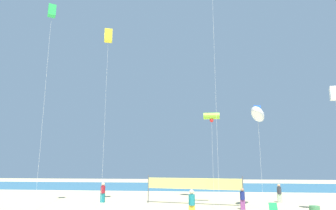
{
  "coord_description": "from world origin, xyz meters",
  "views": [
    {
      "loc": [
        1.5,
        -14.94,
        3.2
      ],
      "look_at": [
        -1.32,
        8.29,
        8.02
      ],
      "focal_mm": 31.73,
      "sensor_mm": 36.0,
      "label": 1
    }
  ],
  "objects_px": {
    "kite_yellow_box": "(108,36)",
    "kite_white_inflatable": "(258,114)",
    "kite_green_box": "(52,11)",
    "beachgoer_navy_shirt": "(242,198)",
    "volleyball_net": "(193,185)",
    "kite_lime_tube": "(211,116)",
    "beachgoer_charcoal_shirt": "(279,192)",
    "kite_white_box": "(335,93)",
    "beachgoer_maroon_shirt": "(103,192)",
    "folding_beach_chair": "(274,210)",
    "beachgoer_teal_shirt": "(192,203)"
  },
  "relations": [
    {
      "from": "beachgoer_teal_shirt",
      "to": "volleyball_net",
      "type": "relative_size",
      "value": 0.21
    },
    {
      "from": "kite_green_box",
      "to": "kite_white_inflatable",
      "type": "bearing_deg",
      "value": 8.94
    },
    {
      "from": "kite_lime_tube",
      "to": "kite_green_box",
      "type": "bearing_deg",
      "value": -162.36
    },
    {
      "from": "kite_white_box",
      "to": "kite_green_box",
      "type": "xyz_separation_m",
      "value": [
        -21.45,
        0.08,
        7.71
      ]
    },
    {
      "from": "kite_yellow_box",
      "to": "kite_lime_tube",
      "type": "xyz_separation_m",
      "value": [
        8.91,
        1.72,
        -7.15
      ]
    },
    {
      "from": "beachgoer_maroon_shirt",
      "to": "kite_lime_tube",
      "type": "bearing_deg",
      "value": 154.49
    },
    {
      "from": "kite_green_box",
      "to": "kite_lime_tube",
      "type": "bearing_deg",
      "value": 17.64
    },
    {
      "from": "beachgoer_teal_shirt",
      "to": "kite_green_box",
      "type": "bearing_deg",
      "value": -97.91
    },
    {
      "from": "beachgoer_navy_shirt",
      "to": "kite_white_inflatable",
      "type": "relative_size",
      "value": 0.2
    },
    {
      "from": "beachgoer_navy_shirt",
      "to": "volleyball_net",
      "type": "relative_size",
      "value": 0.19
    },
    {
      "from": "beachgoer_charcoal_shirt",
      "to": "kite_white_inflatable",
      "type": "relative_size",
      "value": 0.2
    },
    {
      "from": "volleyball_net",
      "to": "kite_green_box",
      "type": "height_order",
      "value": "kite_green_box"
    },
    {
      "from": "beachgoer_teal_shirt",
      "to": "beachgoer_charcoal_shirt",
      "type": "bearing_deg",
      "value": 142.34
    },
    {
      "from": "beachgoer_maroon_shirt",
      "to": "kite_white_inflatable",
      "type": "relative_size",
      "value": 0.22
    },
    {
      "from": "volleyball_net",
      "to": "kite_lime_tube",
      "type": "height_order",
      "value": "kite_lime_tube"
    },
    {
      "from": "volleyball_net",
      "to": "beachgoer_charcoal_shirt",
      "type": "bearing_deg",
      "value": 17.98
    },
    {
      "from": "beachgoer_charcoal_shirt",
      "to": "kite_white_box",
      "type": "xyz_separation_m",
      "value": [
        2.5,
        -7.39,
        7.27
      ]
    },
    {
      "from": "beachgoer_navy_shirt",
      "to": "volleyball_net",
      "type": "bearing_deg",
      "value": -145.6
    },
    {
      "from": "folding_beach_chair",
      "to": "kite_white_inflatable",
      "type": "height_order",
      "value": "kite_white_inflatable"
    },
    {
      "from": "beachgoer_charcoal_shirt",
      "to": "kite_yellow_box",
      "type": "bearing_deg",
      "value": 143.67
    },
    {
      "from": "beachgoer_navy_shirt",
      "to": "kite_green_box",
      "type": "bearing_deg",
      "value": -103.8
    },
    {
      "from": "beachgoer_teal_shirt",
      "to": "kite_white_box",
      "type": "relative_size",
      "value": 0.2
    },
    {
      "from": "kite_green_box",
      "to": "beachgoer_maroon_shirt",
      "type": "bearing_deg",
      "value": 59.82
    },
    {
      "from": "beachgoer_teal_shirt",
      "to": "kite_white_inflatable",
      "type": "relative_size",
      "value": 0.22
    },
    {
      "from": "beachgoer_navy_shirt",
      "to": "kite_white_box",
      "type": "height_order",
      "value": "kite_white_box"
    },
    {
      "from": "kite_yellow_box",
      "to": "kite_lime_tube",
      "type": "relative_size",
      "value": 1.96
    },
    {
      "from": "kite_green_box",
      "to": "beachgoer_charcoal_shirt",
      "type": "bearing_deg",
      "value": 21.08
    },
    {
      "from": "volleyball_net",
      "to": "kite_white_box",
      "type": "distance_m",
      "value": 12.99
    },
    {
      "from": "kite_white_box",
      "to": "kite_lime_tube",
      "type": "relative_size",
      "value": 1.12
    },
    {
      "from": "folding_beach_chair",
      "to": "kite_white_box",
      "type": "xyz_separation_m",
      "value": [
        4.79,
        0.77,
        7.67
      ]
    },
    {
      "from": "beachgoer_charcoal_shirt",
      "to": "kite_white_inflatable",
      "type": "bearing_deg",
      "value": -170.67
    },
    {
      "from": "volleyball_net",
      "to": "kite_yellow_box",
      "type": "distance_m",
      "value": 14.96
    },
    {
      "from": "volleyball_net",
      "to": "kite_lime_tube",
      "type": "distance_m",
      "value": 6.03
    },
    {
      "from": "kite_white_inflatable",
      "to": "kite_lime_tube",
      "type": "bearing_deg",
      "value": 157.1
    },
    {
      "from": "beachgoer_navy_shirt",
      "to": "folding_beach_chair",
      "type": "xyz_separation_m",
      "value": [
        1.54,
        -3.24,
        -0.37
      ]
    },
    {
      "from": "beachgoer_teal_shirt",
      "to": "kite_white_inflatable",
      "type": "height_order",
      "value": "kite_white_inflatable"
    },
    {
      "from": "volleyball_net",
      "to": "kite_yellow_box",
      "type": "relative_size",
      "value": 0.54
    },
    {
      "from": "folding_beach_chair",
      "to": "beachgoer_navy_shirt",
      "type": "bearing_deg",
      "value": 149.23
    },
    {
      "from": "beachgoer_teal_shirt",
      "to": "volleyball_net",
      "type": "height_order",
      "value": "volleyball_net"
    },
    {
      "from": "kite_white_box",
      "to": "kite_white_inflatable",
      "type": "bearing_deg",
      "value": 150.61
    },
    {
      "from": "beachgoer_maroon_shirt",
      "to": "kite_green_box",
      "type": "relative_size",
      "value": 0.11
    },
    {
      "from": "kite_green_box",
      "to": "kite_white_inflatable",
      "type": "height_order",
      "value": "kite_green_box"
    },
    {
      "from": "volleyball_net",
      "to": "kite_green_box",
      "type": "distance_m",
      "value": 18.81
    },
    {
      "from": "kite_yellow_box",
      "to": "kite_white_inflatable",
      "type": "bearing_deg",
      "value": 0.87
    },
    {
      "from": "beachgoer_maroon_shirt",
      "to": "beachgoer_charcoal_shirt",
      "type": "bearing_deg",
      "value": 168.83
    },
    {
      "from": "folding_beach_chair",
      "to": "kite_green_box",
      "type": "distance_m",
      "value": 22.7
    },
    {
      "from": "beachgoer_charcoal_shirt",
      "to": "beachgoer_maroon_shirt",
      "type": "distance_m",
      "value": 15.87
    },
    {
      "from": "volleyball_net",
      "to": "kite_yellow_box",
      "type": "height_order",
      "value": "kite_yellow_box"
    },
    {
      "from": "kite_white_box",
      "to": "kite_green_box",
      "type": "bearing_deg",
      "value": 179.79
    },
    {
      "from": "beachgoer_teal_shirt",
      "to": "kite_white_box",
      "type": "distance_m",
      "value": 12.42
    }
  ]
}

